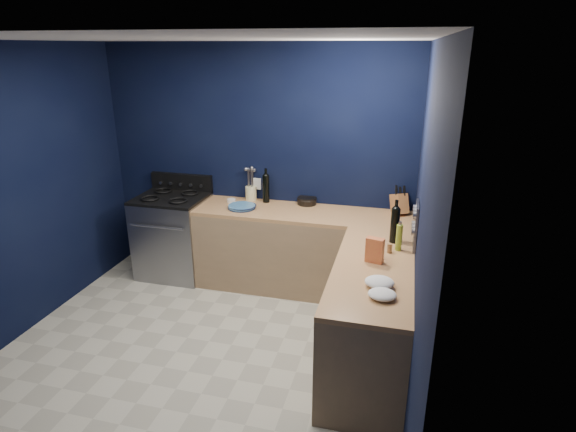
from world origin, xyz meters
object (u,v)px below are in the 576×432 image
(utensil_crock, at_px, (251,193))
(knife_block, at_px, (399,204))
(gas_range, at_px, (174,237))
(crouton_bag, at_px, (375,250))
(plate_stack, at_px, (242,207))

(utensil_crock, distance_m, knife_block, 1.65)
(gas_range, distance_m, knife_block, 2.58)
(gas_range, bearing_deg, knife_block, 5.00)
(utensil_crock, bearing_deg, knife_block, -1.74)
(utensil_crock, relative_size, knife_block, 0.75)
(crouton_bag, bearing_deg, knife_block, 97.06)
(plate_stack, bearing_deg, crouton_bag, -33.65)
(utensil_crock, height_order, knife_block, knife_block)
(plate_stack, distance_m, knife_block, 1.67)
(gas_range, xyz_separation_m, crouton_bag, (2.36, -1.04, 0.54))
(knife_block, distance_m, crouton_bag, 1.27)
(gas_range, bearing_deg, utensil_crock, 17.26)
(gas_range, relative_size, knife_block, 4.42)
(knife_block, bearing_deg, crouton_bag, -127.66)
(plate_stack, distance_m, utensil_crock, 0.32)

